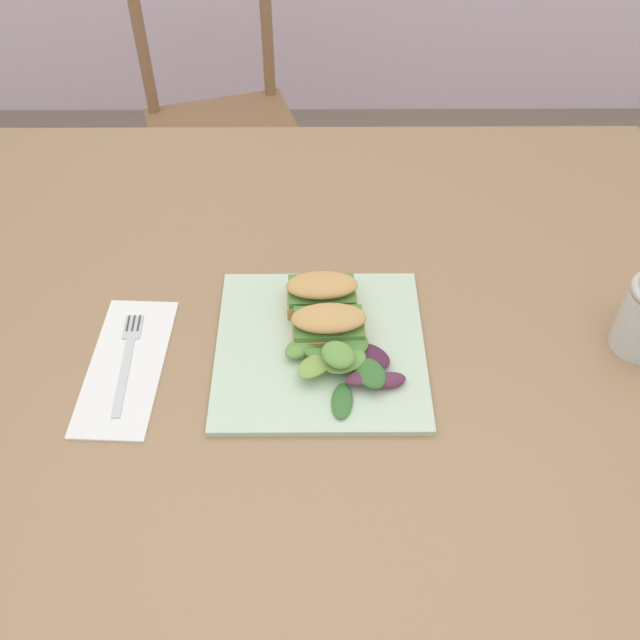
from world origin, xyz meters
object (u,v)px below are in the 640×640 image
at_px(chair_wooden_far, 223,127).
at_px(plate_lunch, 320,347).
at_px(fork_on_napkin, 128,355).
at_px(dining_table, 319,353).
at_px(sandwich_half_back, 322,292).
at_px(sandwich_half_front, 329,325).

height_order(chair_wooden_far, plate_lunch, chair_wooden_far).
xyz_separation_m(plate_lunch, fork_on_napkin, (-0.27, -0.01, 0.00)).
height_order(plate_lunch, fork_on_napkin, plate_lunch).
bearing_deg(dining_table, sandwich_half_back, -65.65).
height_order(dining_table, chair_wooden_far, chair_wooden_far).
relative_size(dining_table, sandwich_half_back, 11.99).
relative_size(plate_lunch, sandwich_half_front, 2.77).
relative_size(dining_table, fork_on_napkin, 6.98).
height_order(chair_wooden_far, sandwich_half_front, chair_wooden_far).
distance_m(plate_lunch, sandwich_half_back, 0.09).
distance_m(plate_lunch, fork_on_napkin, 0.28).
xyz_separation_m(chair_wooden_far, sandwich_half_back, (0.27, -0.98, 0.33)).
distance_m(chair_wooden_far, plate_lunch, 1.13).
height_order(dining_table, fork_on_napkin, fork_on_napkin).
distance_m(chair_wooden_far, sandwich_half_front, 1.14).
bearing_deg(sandwich_half_back, chair_wooden_far, 105.12).
relative_size(chair_wooden_far, sandwich_half_front, 8.05).
distance_m(chair_wooden_far, fork_on_napkin, 1.12).
bearing_deg(plate_lunch, chair_wooden_far, 103.89).
bearing_deg(sandwich_half_front, chair_wooden_far, 104.68).
distance_m(chair_wooden_far, sandwich_half_back, 1.07).
distance_m(dining_table, plate_lunch, 0.15).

